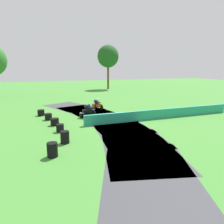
# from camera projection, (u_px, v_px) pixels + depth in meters

# --- Properties ---
(ground_plane) EXTENTS (120.00, 120.00, 0.00)m
(ground_plane) POSITION_uv_depth(u_px,v_px,m) (114.00, 123.00, 18.87)
(ground_plane) COLOR #428433
(track_asphalt) EXTENTS (7.87, 26.30, 0.01)m
(track_asphalt) POSITION_uv_depth(u_px,v_px,m) (105.00, 124.00, 18.58)
(track_asphalt) COLOR #3D3D42
(track_asphalt) RESTS_ON ground
(safety_barrier) EXTENTS (15.37, 0.64, 0.90)m
(safety_barrier) POSITION_uv_depth(u_px,v_px,m) (163.00, 114.00, 20.57)
(safety_barrier) COLOR #239375
(safety_barrier) RESTS_ON ground
(motorcycle_lead_black) EXTENTS (1.68, 0.77, 1.42)m
(motorcycle_lead_black) POSITION_uv_depth(u_px,v_px,m) (88.00, 111.00, 20.84)
(motorcycle_lead_black) COLOR black
(motorcycle_lead_black) RESTS_ON ground
(motorcycle_chase_orange) EXTENTS (1.70, 0.99, 1.42)m
(motorcycle_chase_orange) POSITION_uv_depth(u_px,v_px,m) (97.00, 105.00, 24.14)
(motorcycle_chase_orange) COLOR black
(motorcycle_chase_orange) RESTS_ON ground
(tire_stack_near) EXTENTS (0.58, 0.58, 0.80)m
(tire_stack_near) POSITION_uv_depth(u_px,v_px,m) (52.00, 150.00, 11.74)
(tire_stack_near) COLOR black
(tire_stack_near) RESTS_ON ground
(tire_stack_mid_a) EXTENTS (0.57, 0.57, 0.80)m
(tire_stack_mid_a) POSITION_uv_depth(u_px,v_px,m) (65.00, 137.00, 13.84)
(tire_stack_mid_a) COLOR black
(tire_stack_mid_a) RESTS_ON ground
(tire_stack_mid_b) EXTENTS (0.57, 0.57, 0.60)m
(tire_stack_mid_b) POSITION_uv_depth(u_px,v_px,m) (60.00, 128.00, 16.27)
(tire_stack_mid_b) COLOR black
(tire_stack_mid_b) RESTS_ON ground
(tire_stack_far) EXTENTS (0.69, 0.69, 0.60)m
(tire_stack_far) POSITION_uv_depth(u_px,v_px,m) (55.00, 122.00, 18.10)
(tire_stack_far) COLOR black
(tire_stack_far) RESTS_ON ground
(tire_stack_extra_a) EXTENTS (0.64, 0.64, 0.60)m
(tire_stack_extra_a) POSITION_uv_depth(u_px,v_px,m) (48.00, 117.00, 19.96)
(tire_stack_extra_a) COLOR black
(tire_stack_extra_a) RESTS_ON ground
(tire_stack_extra_b) EXTENTS (0.67, 0.67, 0.60)m
(tire_stack_extra_b) POSITION_uv_depth(u_px,v_px,m) (41.00, 113.00, 21.68)
(tire_stack_extra_b) COLOR black
(tire_stack_extra_b) RESTS_ON ground
(tree_far_left) EXTENTS (4.56, 4.56, 9.44)m
(tree_far_left) POSITION_uv_depth(u_px,v_px,m) (108.00, 56.00, 46.54)
(tree_far_left) COLOR brown
(tree_far_left) RESTS_ON ground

